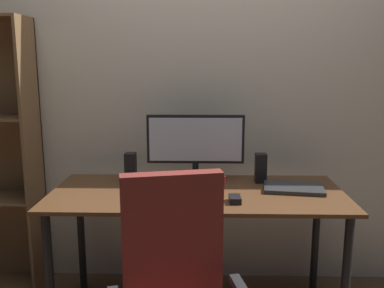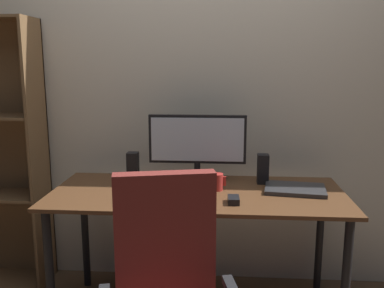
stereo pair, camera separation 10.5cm
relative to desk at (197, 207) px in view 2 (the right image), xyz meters
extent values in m
cube|color=beige|center=(0.00, 0.51, 0.65)|extent=(6.40, 0.10, 2.60)
cube|color=#56351E|center=(0.00, 0.00, 0.08)|extent=(1.59, 0.68, 0.02)
cylinder|color=black|center=(-0.73, -0.28, -0.29)|extent=(0.04, 0.04, 0.72)
cylinder|color=black|center=(0.73, -0.28, -0.29)|extent=(0.04, 0.04, 0.72)
cylinder|color=black|center=(-0.73, 0.28, -0.29)|extent=(0.04, 0.04, 0.72)
cylinder|color=black|center=(0.73, 0.28, -0.29)|extent=(0.04, 0.04, 0.72)
cylinder|color=black|center=(-0.01, 0.20, 0.09)|extent=(0.20, 0.20, 0.01)
cylinder|color=black|center=(-0.01, 0.20, 0.15)|extent=(0.04, 0.04, 0.10)
cube|color=black|center=(-0.01, 0.20, 0.34)|extent=(0.56, 0.03, 0.28)
cube|color=silver|center=(-0.01, 0.18, 0.34)|extent=(0.53, 0.01, 0.25)
cube|color=black|center=(-0.05, -0.17, 0.10)|extent=(0.29, 0.12, 0.02)
cube|color=black|center=(0.19, -0.18, 0.10)|extent=(0.06, 0.10, 0.03)
cylinder|color=#B72D28|center=(0.10, 0.04, 0.13)|extent=(0.07, 0.07, 0.09)
cube|color=#B72D28|center=(0.15, 0.04, 0.14)|extent=(0.02, 0.01, 0.05)
cube|color=#2D2D30|center=(0.53, 0.05, 0.10)|extent=(0.35, 0.27, 0.02)
cube|color=black|center=(-0.39, 0.19, 0.17)|extent=(0.06, 0.07, 0.17)
cube|color=black|center=(0.37, 0.19, 0.17)|extent=(0.06, 0.07, 0.17)
cube|color=maroon|center=(-0.09, -0.62, 0.10)|extent=(0.41, 0.15, 0.52)
cube|color=brown|center=(-1.01, 0.30, 0.19)|extent=(0.02, 0.28, 1.69)
camera|label=1|loc=(0.03, -2.19, 0.78)|focal=39.30mm
camera|label=2|loc=(0.13, -2.18, 0.78)|focal=39.30mm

